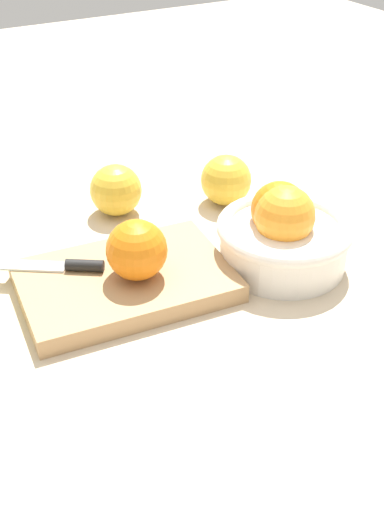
{
  "coord_description": "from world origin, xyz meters",
  "views": [
    {
      "loc": [
        0.3,
        0.66,
        0.46
      ],
      "look_at": [
        -0.01,
        0.1,
        0.04
      ],
      "focal_mm": 45.77,
      "sensor_mm": 36.0,
      "label": 1
    }
  ],
  "objects_px": {
    "cutting_board": "(125,281)",
    "apple_front_left": "(226,180)",
    "apple_front_center": "(117,190)",
    "bowl": "(283,233)",
    "orange_on_board": "(137,250)",
    "knife": "(57,266)"
  },
  "relations": [
    {
      "from": "bowl",
      "to": "knife",
      "type": "distance_m",
      "value": 0.28
    },
    {
      "from": "apple_front_center",
      "to": "cutting_board",
      "type": "bearing_deg",
      "value": 69.11
    },
    {
      "from": "apple_front_center",
      "to": "apple_front_left",
      "type": "relative_size",
      "value": 0.99
    },
    {
      "from": "bowl",
      "to": "cutting_board",
      "type": "xyz_separation_m",
      "value": [
        0.19,
        -0.04,
        -0.03
      ]
    },
    {
      "from": "knife",
      "to": "bowl",
      "type": "bearing_deg",
      "value": 161.28
    },
    {
      "from": "cutting_board",
      "to": "orange_on_board",
      "type": "xyz_separation_m",
      "value": [
        -0.01,
        0.01,
        0.05
      ]
    },
    {
      "from": "apple_front_center",
      "to": "apple_front_left",
      "type": "xyz_separation_m",
      "value": [
        -0.15,
        0.05,
        0.0
      ]
    },
    {
      "from": "bowl",
      "to": "apple_front_left",
      "type": "xyz_separation_m",
      "value": [
        -0.02,
        -0.17,
        -0.01
      ]
    },
    {
      "from": "cutting_board",
      "to": "apple_front_center",
      "type": "bearing_deg",
      "value": -110.89
    },
    {
      "from": "apple_front_center",
      "to": "knife",
      "type": "bearing_deg",
      "value": 44.27
    },
    {
      "from": "cutting_board",
      "to": "bowl",
      "type": "bearing_deg",
      "value": 167.77
    },
    {
      "from": "apple_front_center",
      "to": "orange_on_board",
      "type": "bearing_deg",
      "value": 73.58
    },
    {
      "from": "orange_on_board",
      "to": "apple_front_left",
      "type": "distance_m",
      "value": 0.25
    },
    {
      "from": "bowl",
      "to": "knife",
      "type": "bearing_deg",
      "value": -18.72
    },
    {
      "from": "knife",
      "to": "apple_front_center",
      "type": "distance_m",
      "value": 0.19
    },
    {
      "from": "cutting_board",
      "to": "apple_front_left",
      "type": "bearing_deg",
      "value": -149.61
    },
    {
      "from": "bowl",
      "to": "orange_on_board",
      "type": "relative_size",
      "value": 2.37
    },
    {
      "from": "apple_front_left",
      "to": "knife",
      "type": "bearing_deg",
      "value": 15.98
    },
    {
      "from": "knife",
      "to": "apple_front_left",
      "type": "bearing_deg",
      "value": -164.02
    },
    {
      "from": "orange_on_board",
      "to": "knife",
      "type": "relative_size",
      "value": 0.51
    },
    {
      "from": "apple_front_center",
      "to": "apple_front_left",
      "type": "height_order",
      "value": "same"
    },
    {
      "from": "orange_on_board",
      "to": "apple_front_left",
      "type": "height_order",
      "value": "orange_on_board"
    }
  ]
}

